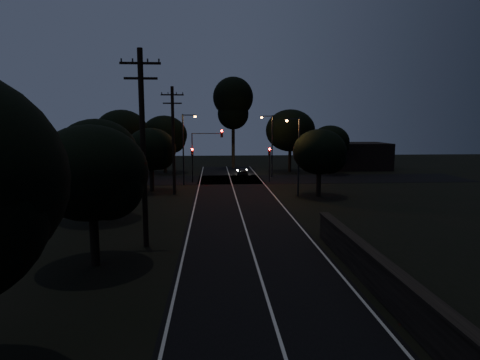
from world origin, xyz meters
TOP-DOWN VIEW (x-y plane):
  - road_surface at (0.00, 31.12)m, footprint 60.00×70.00m
  - utility_pole_mid at (-6.00, 15.00)m, footprint 2.20×0.30m
  - utility_pole_far at (-6.00, 32.00)m, footprint 2.20×0.30m
  - tree_left_b at (-7.81, 11.89)m, footprint 5.46×5.46m
  - tree_left_c at (-10.30, 21.88)m, footprint 5.80×5.80m
  - tree_left_d at (-8.32, 33.90)m, footprint 5.15×5.15m
  - tree_far_nw at (-8.77, 49.87)m, footprint 6.38×6.38m
  - tree_far_w at (-13.76, 45.86)m, footprint 6.87×6.87m
  - tree_far_ne at (9.25, 49.86)m, footprint 7.10×7.10m
  - tree_far_e at (14.19, 46.89)m, footprint 5.29×5.29m
  - tree_right_a at (8.18, 29.90)m, footprint 5.08×5.08m
  - tall_pine at (1.00, 55.00)m, footprint 6.18×6.18m
  - building_left at (-20.00, 52.00)m, footprint 10.00×8.00m
  - building_right at (20.00, 53.00)m, footprint 9.00×7.00m
  - signal_left at (-4.60, 39.99)m, footprint 0.28×0.35m
  - signal_right at (4.60, 39.99)m, footprint 0.28×0.35m
  - signal_mast at (-2.91, 39.99)m, footprint 3.70×0.35m
  - streetlight_a at (-5.31, 38.00)m, footprint 1.66×0.26m
  - streetlight_b at (5.31, 44.00)m, footprint 1.66×0.26m
  - streetlight_c at (5.83, 30.00)m, footprint 1.46×0.26m
  - car at (1.82, 46.00)m, footprint 1.27×3.12m

SIDE VIEW (x-z plane):
  - road_surface at x=0.00m, z-range 0.00..0.03m
  - car at x=1.82m, z-range 0.00..1.06m
  - building_right at x=20.00m, z-range 0.00..4.00m
  - building_left at x=-20.00m, z-range 0.00..4.40m
  - signal_left at x=-4.60m, z-range 0.79..4.89m
  - signal_right at x=4.60m, z-range 0.79..4.89m
  - tree_right_a at x=8.18m, z-range 0.96..7.42m
  - tree_left_d at x=-8.32m, z-range 0.96..7.50m
  - signal_mast at x=-2.91m, z-range 1.21..7.46m
  - tree_far_e at x=14.19m, z-range 0.99..7.70m
  - streetlight_c at x=5.83m, z-range 0.60..8.10m
  - tree_left_b at x=-7.81m, z-range 1.03..7.97m
  - streetlight_a at x=-5.31m, z-range 0.64..8.64m
  - streetlight_b at x=5.31m, z-range 0.64..8.64m
  - tree_left_c at x=-10.30m, z-range 1.07..8.39m
  - tree_far_nw at x=-8.77m, z-range 1.19..9.28m
  - utility_pole_far at x=-6.00m, z-range 0.23..10.73m
  - tree_far_w at x=-13.76m, z-range 1.31..10.07m
  - utility_pole_mid at x=-6.00m, z-range 0.24..11.24m
  - tree_far_ne at x=9.25m, z-range 1.32..10.30m
  - tall_pine at x=1.00m, z-range 3.10..17.14m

